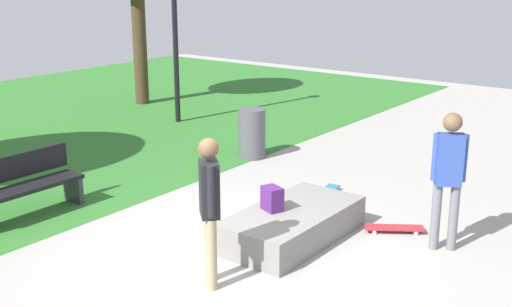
% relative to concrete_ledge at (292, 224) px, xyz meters
% --- Properties ---
extents(ground_plane, '(28.00, 28.00, 0.00)m').
position_rel_concrete_ledge_xyz_m(ground_plane, '(-0.94, 0.32, -0.21)').
color(ground_plane, '#9E9993').
extents(concrete_ledge, '(2.09, 1.05, 0.41)m').
position_rel_concrete_ledge_xyz_m(concrete_ledge, '(0.00, 0.00, 0.00)').
color(concrete_ledge, gray).
rests_on(concrete_ledge, ground_plane).
extents(backpack_on_ledge, '(0.29, 0.33, 0.32)m').
position_rel_concrete_ledge_xyz_m(backpack_on_ledge, '(-0.18, 0.21, 0.37)').
color(backpack_on_ledge, '#4C1E66').
rests_on(backpack_on_ledge, concrete_ledge).
extents(skater_performing_trick, '(0.33, 0.38, 1.80)m').
position_rel_concrete_ledge_xyz_m(skater_performing_trick, '(0.90, -1.72, 0.85)').
color(skater_performing_trick, slate).
rests_on(skater_performing_trick, ground_plane).
extents(skater_watching, '(0.36, 0.37, 1.73)m').
position_rel_concrete_ledge_xyz_m(skater_watching, '(-1.64, 0.01, 0.81)').
color(skater_watching, tan).
rests_on(skater_watching, ground_plane).
extents(skateboard_by_ledge, '(0.61, 0.78, 0.08)m').
position_rel_concrete_ledge_xyz_m(skateboard_by_ledge, '(1.03, -0.99, -0.14)').
color(skateboard_by_ledge, '#A5262D').
rests_on(skateboard_by_ledge, ground_plane).
extents(skateboard_spare, '(0.82, 0.31, 0.08)m').
position_rel_concrete_ledge_xyz_m(skateboard_spare, '(1.70, 0.53, -0.14)').
color(skateboard_spare, teal).
rests_on(skateboard_spare, ground_plane).
extents(park_bench_near_lamppost, '(1.61, 0.49, 0.91)m').
position_rel_concrete_ledge_xyz_m(park_bench_near_lamppost, '(-1.61, 3.56, 0.27)').
color(park_bench_near_lamppost, black).
rests_on(park_bench_near_lamppost, ground_plane).
extents(trash_bin, '(0.51, 0.51, 0.94)m').
position_rel_concrete_ledge_xyz_m(trash_bin, '(2.73, 2.78, 0.26)').
color(trash_bin, '#4C4C51').
rests_on(trash_bin, ground_plane).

